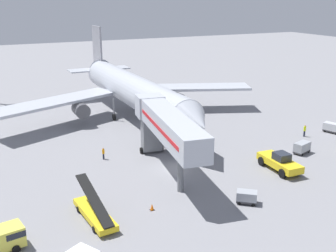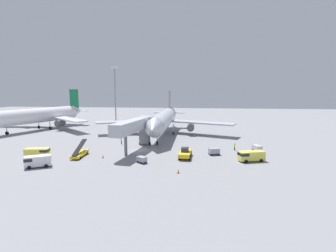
{
  "view_description": "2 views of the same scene",
  "coord_description": "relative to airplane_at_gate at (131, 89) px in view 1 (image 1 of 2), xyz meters",
  "views": [
    {
      "loc": [
        -20.77,
        -42.14,
        20.21
      ],
      "look_at": [
        3.75,
        9.41,
        2.3
      ],
      "focal_mm": 44.58,
      "sensor_mm": 36.0,
      "label": 1
    },
    {
      "loc": [
        14.25,
        -61.92,
        14.79
      ],
      "look_at": [
        5.24,
        13.98,
        4.16
      ],
      "focal_mm": 28.04,
      "sensor_mm": 36.0,
      "label": 2
    }
  ],
  "objects": [
    {
      "name": "ground_plane",
      "position": [
        -3.01,
        -22.24,
        -5.19
      ],
      "size": [
        300.0,
        300.0,
        0.0
      ],
      "primitive_type": "plane",
      "color": "gray"
    },
    {
      "name": "belt_loader_truck",
      "position": [
        -15.0,
        -29.9,
        -4.41
      ],
      "size": [
        2.49,
        7.2,
        3.32
      ],
      "color": "yellow",
      "rests_on": "ground"
    },
    {
      "name": "airplane_at_gate",
      "position": [
        0.0,
        0.0,
        0.0
      ],
      "size": [
        46.47,
        47.48,
        14.42
      ],
      "color": "#B7BCC6",
      "rests_on": "ground"
    },
    {
      "name": "ground_crew_worker_foreground",
      "position": [
        20.07,
        -19.74,
        -4.22
      ],
      "size": [
        0.49,
        0.49,
        1.84
      ],
      "color": "#1E2333",
      "rests_on": "ground"
    },
    {
      "name": "ground_crew_worker_midground",
      "position": [
        -9.78,
        -15.6,
        -4.34
      ],
      "size": [
        0.43,
        0.43,
        1.61
      ],
      "color": "#1E2333",
      "rests_on": "ground"
    },
    {
      "name": "baggage_cart_near_left",
      "position": [
        25.29,
        -20.22,
        -4.36
      ],
      "size": [
        2.1,
        2.97,
        1.49
      ],
      "color": "#38383D",
      "rests_on": "ground"
    },
    {
      "name": "baggage_cart_far_left",
      "position": [
        14.8,
        -24.95,
        -4.34
      ],
      "size": [
        2.69,
        1.93,
        1.54
      ],
      "color": "#38383D",
      "rests_on": "ground"
    },
    {
      "name": "pushback_tug",
      "position": [
        8.38,
        -28.13,
        -4.12
      ],
      "size": [
        2.74,
        6.32,
        2.31
      ],
      "color": "yellow",
      "rests_on": "ground"
    },
    {
      "name": "jet_bridge",
      "position": [
        -4.13,
        -22.31,
        0.65
      ],
      "size": [
        6.09,
        19.74,
        7.71
      ],
      "color": "#B2B7C1",
      "rests_on": "ground"
    },
    {
      "name": "baggage_cart_mid_center",
      "position": [
        -0.17,
        -33.36,
        -4.46
      ],
      "size": [
        2.36,
        2.23,
        1.3
      ],
      "color": "#38383D",
      "rests_on": "ground"
    },
    {
      "name": "safety_cone_bravo",
      "position": [
        -9.42,
        -30.54,
        -4.86
      ],
      "size": [
        0.44,
        0.44,
        0.67
      ],
      "color": "black",
      "rests_on": "ground"
    }
  ]
}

